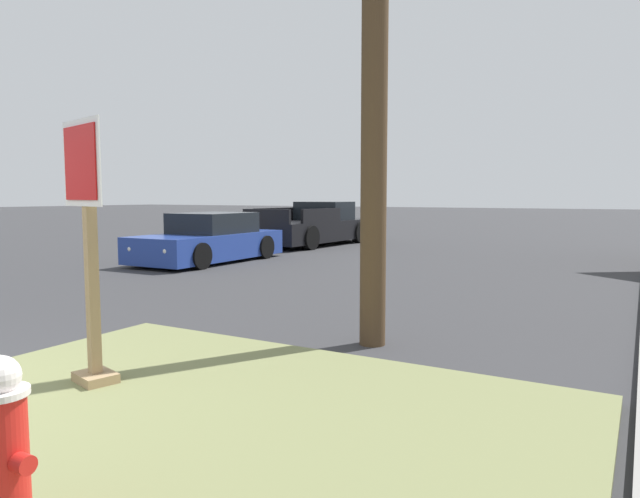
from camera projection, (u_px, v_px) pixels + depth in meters
grass_corner_patch at (174, 434)px, 3.95m from camera, size 5.35×4.54×0.08m
fire_hydrant at (2, 457)px, 2.59m from camera, size 0.38×0.34×0.89m
stop_sign at (89, 257)px, 4.82m from camera, size 0.70×0.37×2.24m
manhole_cover at (123, 356)px, 5.99m from camera, size 0.70×0.70×0.02m
parked_sedan_blue at (209, 240)px, 14.66m from camera, size 1.98×4.31×1.25m
pickup_truck_black at (314, 227)px, 19.71m from camera, size 2.30×5.39×1.48m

